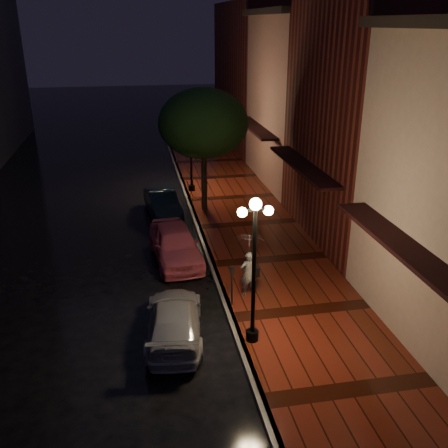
{
  "coord_description": "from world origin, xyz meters",
  "views": [
    {
      "loc": [
        -2.65,
        -16.71,
        8.63
      ],
      "look_at": [
        0.61,
        0.85,
        1.4
      ],
      "focal_mm": 40.0,
      "sensor_mm": 36.0,
      "label": 1
    }
  ],
  "objects_px": {
    "street_tree": "(203,125)",
    "navy_car": "(163,203)",
    "streetlamp_far": "(191,146)",
    "woman_with_umbrella": "(249,256)",
    "pink_car": "(175,244)",
    "silver_car": "(174,320)",
    "parking_meter": "(232,282)",
    "streetlamp_near": "(254,263)"
  },
  "relations": [
    {
      "from": "silver_car",
      "to": "woman_with_umbrella",
      "type": "relative_size",
      "value": 1.81
    },
    {
      "from": "streetlamp_far",
      "to": "navy_car",
      "type": "bearing_deg",
      "value": -119.88
    },
    {
      "from": "woman_with_umbrella",
      "to": "silver_car",
      "type": "bearing_deg",
      "value": 30.68
    },
    {
      "from": "pink_car",
      "to": "parking_meter",
      "type": "distance_m",
      "value": 4.16
    },
    {
      "from": "streetlamp_far",
      "to": "silver_car",
      "type": "xyz_separation_m",
      "value": [
        -2.16,
        -13.23,
        -2.02
      ]
    },
    {
      "from": "streetlamp_far",
      "to": "navy_car",
      "type": "relative_size",
      "value": 1.16
    },
    {
      "from": "street_tree",
      "to": "navy_car",
      "type": "height_order",
      "value": "street_tree"
    },
    {
      "from": "silver_car",
      "to": "parking_meter",
      "type": "relative_size",
      "value": 2.86
    },
    {
      "from": "silver_car",
      "to": "streetlamp_near",
      "type": "bearing_deg",
      "value": 166.65
    },
    {
      "from": "streetlamp_far",
      "to": "pink_car",
      "type": "bearing_deg",
      "value": -101.5
    },
    {
      "from": "pink_car",
      "to": "woman_with_umbrella",
      "type": "relative_size",
      "value": 1.9
    },
    {
      "from": "pink_car",
      "to": "streetlamp_near",
      "type": "bearing_deg",
      "value": -79.47
    },
    {
      "from": "streetlamp_far",
      "to": "parking_meter",
      "type": "height_order",
      "value": "streetlamp_far"
    },
    {
      "from": "parking_meter",
      "to": "woman_with_umbrella",
      "type": "bearing_deg",
      "value": 23.91
    },
    {
      "from": "streetlamp_far",
      "to": "silver_car",
      "type": "height_order",
      "value": "streetlamp_far"
    },
    {
      "from": "street_tree",
      "to": "pink_car",
      "type": "bearing_deg",
      "value": -110.49
    },
    {
      "from": "pink_car",
      "to": "parking_meter",
      "type": "relative_size",
      "value": 3.01
    },
    {
      "from": "streetlamp_near",
      "to": "parking_meter",
      "type": "height_order",
      "value": "streetlamp_near"
    },
    {
      "from": "streetlamp_far",
      "to": "woman_with_umbrella",
      "type": "xyz_separation_m",
      "value": [
        0.48,
        -11.47,
        -1.0
      ]
    },
    {
      "from": "silver_car",
      "to": "parking_meter",
      "type": "xyz_separation_m",
      "value": [
        1.96,
        1.22,
        0.41
      ]
    },
    {
      "from": "streetlamp_near",
      "to": "silver_car",
      "type": "xyz_separation_m",
      "value": [
        -2.16,
        0.77,
        -2.02
      ]
    },
    {
      "from": "street_tree",
      "to": "navy_car",
      "type": "bearing_deg",
      "value": -176.97
    },
    {
      "from": "pink_car",
      "to": "street_tree",
      "type": "bearing_deg",
      "value": 64.34
    },
    {
      "from": "navy_car",
      "to": "woman_with_umbrella",
      "type": "bearing_deg",
      "value": -82.2
    },
    {
      "from": "navy_car",
      "to": "silver_car",
      "type": "bearing_deg",
      "value": -99.51
    },
    {
      "from": "streetlamp_near",
      "to": "streetlamp_far",
      "type": "relative_size",
      "value": 1.0
    },
    {
      "from": "streetlamp_far",
      "to": "silver_car",
      "type": "distance_m",
      "value": 13.56
    },
    {
      "from": "navy_car",
      "to": "woman_with_umbrella",
      "type": "xyz_separation_m",
      "value": [
        2.27,
        -8.36,
        0.99
      ]
    },
    {
      "from": "streetlamp_far",
      "to": "woman_with_umbrella",
      "type": "bearing_deg",
      "value": -87.61
    },
    {
      "from": "streetlamp_near",
      "to": "streetlamp_far",
      "type": "height_order",
      "value": "same"
    },
    {
      "from": "navy_car",
      "to": "parking_meter",
      "type": "bearing_deg",
      "value": -87.25
    },
    {
      "from": "silver_car",
      "to": "parking_meter",
      "type": "bearing_deg",
      "value": -141.99
    },
    {
      "from": "streetlamp_far",
      "to": "navy_car",
      "type": "distance_m",
      "value": 4.11
    },
    {
      "from": "navy_car",
      "to": "silver_car",
      "type": "height_order",
      "value": "navy_car"
    },
    {
      "from": "navy_car",
      "to": "street_tree",
      "type": "bearing_deg",
      "value": -4.36
    },
    {
      "from": "streetlamp_far",
      "to": "parking_meter",
      "type": "bearing_deg",
      "value": -90.95
    },
    {
      "from": "streetlamp_near",
      "to": "silver_car",
      "type": "relative_size",
      "value": 1.09
    },
    {
      "from": "street_tree",
      "to": "silver_car",
      "type": "distance_m",
      "value": 11.13
    },
    {
      "from": "streetlamp_near",
      "to": "silver_car",
      "type": "height_order",
      "value": "streetlamp_near"
    },
    {
      "from": "navy_car",
      "to": "streetlamp_near",
      "type": "bearing_deg",
      "value": -88.05
    },
    {
      "from": "street_tree",
      "to": "silver_car",
      "type": "xyz_separation_m",
      "value": [
        -2.42,
        -10.22,
        -3.67
      ]
    },
    {
      "from": "pink_car",
      "to": "woman_with_umbrella",
      "type": "bearing_deg",
      "value": -62.74
    }
  ]
}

